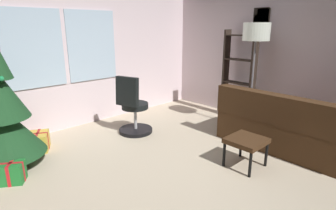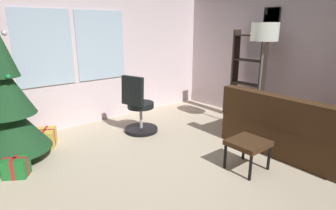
{
  "view_description": "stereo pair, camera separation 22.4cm",
  "coord_description": "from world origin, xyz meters",
  "px_view_note": "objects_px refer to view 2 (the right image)",
  "views": [
    {
      "loc": [
        -2.27,
        -1.97,
        1.73
      ],
      "look_at": [
        -0.14,
        0.28,
        0.83
      ],
      "focal_mm": 29.14,
      "sensor_mm": 36.0,
      "label": 1
    },
    {
      "loc": [
        -2.1,
        -2.12,
        1.73
      ],
      "look_at": [
        -0.14,
        0.28,
        0.83
      ],
      "focal_mm": 29.14,
      "sensor_mm": 36.0,
      "label": 2
    }
  ],
  "objects_px": {
    "couch": "(309,134)",
    "footstool": "(248,145)",
    "gift_box_red": "(32,140)",
    "bookshelf": "(248,81)",
    "gift_box_gold": "(46,138)",
    "floor_lamp": "(264,38)",
    "holiday_tree": "(7,107)",
    "gift_box_green": "(16,167)",
    "office_chair": "(139,111)"
  },
  "relations": [
    {
      "from": "bookshelf",
      "to": "floor_lamp",
      "type": "relative_size",
      "value": 0.94
    },
    {
      "from": "holiday_tree",
      "to": "gift_box_red",
      "type": "height_order",
      "value": "holiday_tree"
    },
    {
      "from": "gift_box_red",
      "to": "floor_lamp",
      "type": "xyz_separation_m",
      "value": [
        3.12,
        -1.81,
        1.47
      ]
    },
    {
      "from": "gift_box_green",
      "to": "bookshelf",
      "type": "xyz_separation_m",
      "value": [
        3.88,
        -0.46,
        0.62
      ]
    },
    {
      "from": "holiday_tree",
      "to": "office_chair",
      "type": "height_order",
      "value": "holiday_tree"
    },
    {
      "from": "gift_box_red",
      "to": "floor_lamp",
      "type": "bearing_deg",
      "value": -30.08
    },
    {
      "from": "gift_box_red",
      "to": "bookshelf",
      "type": "xyz_separation_m",
      "value": [
        3.5,
        -1.31,
        0.66
      ]
    },
    {
      "from": "holiday_tree",
      "to": "gift_box_red",
      "type": "relative_size",
      "value": 6.01
    },
    {
      "from": "gift_box_green",
      "to": "bookshelf",
      "type": "bearing_deg",
      "value": -6.83
    },
    {
      "from": "couch",
      "to": "footstool",
      "type": "relative_size",
      "value": 4.58
    },
    {
      "from": "footstool",
      "to": "floor_lamp",
      "type": "bearing_deg",
      "value": 28.84
    },
    {
      "from": "gift_box_gold",
      "to": "floor_lamp",
      "type": "height_order",
      "value": "floor_lamp"
    },
    {
      "from": "office_chair",
      "to": "bookshelf",
      "type": "height_order",
      "value": "bookshelf"
    },
    {
      "from": "gift_box_red",
      "to": "bookshelf",
      "type": "height_order",
      "value": "bookshelf"
    },
    {
      "from": "holiday_tree",
      "to": "gift_box_red",
      "type": "xyz_separation_m",
      "value": [
        0.3,
        0.39,
        -0.66
      ]
    },
    {
      "from": "holiday_tree",
      "to": "floor_lamp",
      "type": "height_order",
      "value": "holiday_tree"
    },
    {
      "from": "gift_box_green",
      "to": "office_chair",
      "type": "distance_m",
      "value": 1.96
    },
    {
      "from": "bookshelf",
      "to": "gift_box_green",
      "type": "bearing_deg",
      "value": 173.17
    },
    {
      "from": "footstool",
      "to": "floor_lamp",
      "type": "height_order",
      "value": "floor_lamp"
    },
    {
      "from": "footstool",
      "to": "holiday_tree",
      "type": "distance_m",
      "value": 3.07
    },
    {
      "from": "gift_box_red",
      "to": "gift_box_gold",
      "type": "relative_size",
      "value": 0.87
    },
    {
      "from": "couch",
      "to": "gift_box_green",
      "type": "distance_m",
      "value": 3.8
    },
    {
      "from": "gift_box_gold",
      "to": "bookshelf",
      "type": "bearing_deg",
      "value": -18.76
    },
    {
      "from": "holiday_tree",
      "to": "gift_box_green",
      "type": "xyz_separation_m",
      "value": [
        -0.08,
        -0.46,
        -0.63
      ]
    },
    {
      "from": "gift_box_gold",
      "to": "bookshelf",
      "type": "xyz_separation_m",
      "value": [
        3.35,
        -1.14,
        0.62
      ]
    },
    {
      "from": "floor_lamp",
      "to": "gift_box_gold",
      "type": "bearing_deg",
      "value": 151.17
    },
    {
      "from": "holiday_tree",
      "to": "gift_box_gold",
      "type": "xyz_separation_m",
      "value": [
        0.45,
        0.21,
        -0.62
      ]
    },
    {
      "from": "office_chair",
      "to": "gift_box_gold",
      "type": "bearing_deg",
      "value": 163.3
    },
    {
      "from": "holiday_tree",
      "to": "gift_box_green",
      "type": "bearing_deg",
      "value": -99.81
    },
    {
      "from": "couch",
      "to": "bookshelf",
      "type": "bearing_deg",
      "value": 67.22
    },
    {
      "from": "couch",
      "to": "gift_box_gold",
      "type": "relative_size",
      "value": 4.88
    },
    {
      "from": "gift_box_green",
      "to": "gift_box_red",
      "type": "bearing_deg",
      "value": 65.72
    },
    {
      "from": "holiday_tree",
      "to": "gift_box_gold",
      "type": "distance_m",
      "value": 0.79
    },
    {
      "from": "couch",
      "to": "bookshelf",
      "type": "height_order",
      "value": "bookshelf"
    },
    {
      "from": "couch",
      "to": "floor_lamp",
      "type": "relative_size",
      "value": 1.15
    },
    {
      "from": "couch",
      "to": "footstool",
      "type": "xyz_separation_m",
      "value": [
        -0.99,
        0.29,
        0.02
      ]
    },
    {
      "from": "bookshelf",
      "to": "footstool",
      "type": "bearing_deg",
      "value": -143.94
    },
    {
      "from": "footstool",
      "to": "gift_box_green",
      "type": "xyz_separation_m",
      "value": [
        -2.28,
        1.63,
        -0.21
      ]
    },
    {
      "from": "holiday_tree",
      "to": "gift_box_red",
      "type": "bearing_deg",
      "value": 51.92
    },
    {
      "from": "office_chair",
      "to": "bookshelf",
      "type": "xyz_separation_m",
      "value": [
        1.96,
        -0.72,
        0.36
      ]
    },
    {
      "from": "gift_box_gold",
      "to": "office_chair",
      "type": "xyz_separation_m",
      "value": [
        1.39,
        -0.42,
        0.25
      ]
    },
    {
      "from": "footstool",
      "to": "gift_box_red",
      "type": "distance_m",
      "value": 3.13
    },
    {
      "from": "footstool",
      "to": "bookshelf",
      "type": "bearing_deg",
      "value": 36.06
    },
    {
      "from": "footstool",
      "to": "gift_box_red",
      "type": "xyz_separation_m",
      "value": [
        -1.9,
        2.48,
        -0.24
      ]
    },
    {
      "from": "gift_box_green",
      "to": "bookshelf",
      "type": "height_order",
      "value": "bookshelf"
    },
    {
      "from": "couch",
      "to": "footstool",
      "type": "bearing_deg",
      "value": 163.81
    },
    {
      "from": "floor_lamp",
      "to": "gift_box_green",
      "type": "bearing_deg",
      "value": 164.65
    },
    {
      "from": "gift_box_gold",
      "to": "bookshelf",
      "type": "relative_size",
      "value": 0.25
    },
    {
      "from": "gift_box_red",
      "to": "gift_box_green",
      "type": "relative_size",
      "value": 1.1
    },
    {
      "from": "couch",
      "to": "office_chair",
      "type": "xyz_separation_m",
      "value": [
        -1.35,
        2.18,
        0.07
      ]
    }
  ]
}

